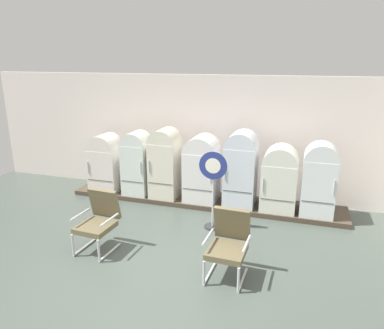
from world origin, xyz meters
The scene contains 13 objects.
ground centered at (0.00, 0.00, -0.03)m, with size 12.00×10.00×0.05m, color #454F48.
back_wall centered at (0.00, 3.66, 1.43)m, with size 11.76×0.12×2.84m.
display_plinth centered at (0.00, 3.02, 0.05)m, with size 6.23×0.95×0.11m, color #473B2E.
refrigerator_0 centered at (-2.41, 2.90, 0.81)m, with size 0.71×0.65×1.36m.
refrigerator_1 centered at (-1.58, 2.89, 0.89)m, with size 0.59×0.62×1.48m.
refrigerator_2 centered at (-0.89, 2.91, 0.95)m, with size 0.62×0.67×1.58m.
refrigerator_3 centered at (-0.02, 2.94, 0.88)m, with size 0.71×0.72×1.48m.
refrigerator_4 centered at (0.85, 2.93, 0.97)m, with size 0.66×0.71×1.63m.
refrigerator_5 centered at (1.66, 2.92, 0.82)m, with size 0.72×0.69×1.37m.
refrigerator_6 centered at (2.44, 2.89, 0.90)m, with size 0.65×0.62×1.50m.
armchair_left centered at (-1.17, 0.51, 0.55)m, with size 0.65×0.75×1.03m.
armchair_right centered at (1.12, 0.40, 0.55)m, with size 0.64×0.73×1.03m.
sign_stand centered at (0.50, 1.85, 0.82)m, with size 0.54×0.32×1.54m.
Camera 1 is at (2.04, -4.37, 3.20)m, focal length 33.56 mm.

